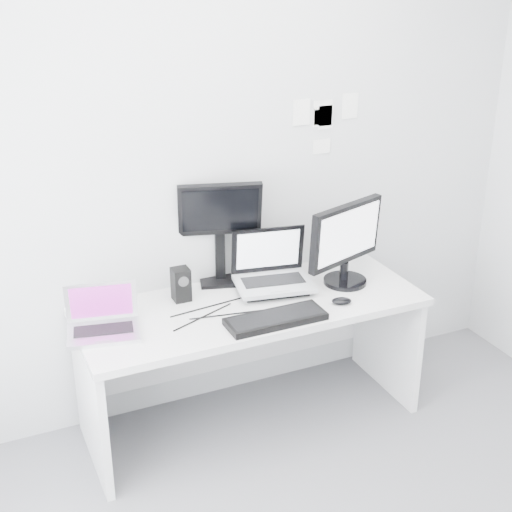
# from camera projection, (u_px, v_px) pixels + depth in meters

# --- Properties ---
(back_wall) EXTENTS (3.60, 0.00, 3.60)m
(back_wall) POSITION_uv_depth(u_px,v_px,m) (224.00, 170.00, 3.78)
(back_wall) COLOR silver
(back_wall) RESTS_ON ground
(desk) EXTENTS (1.80, 0.70, 0.73)m
(desk) POSITION_uv_depth(u_px,v_px,m) (251.00, 363.00, 3.87)
(desk) COLOR silver
(desk) RESTS_ON ground
(macbook) EXTENTS (0.38, 0.32, 0.26)m
(macbook) POSITION_uv_depth(u_px,v_px,m) (102.00, 311.00, 3.37)
(macbook) COLOR silver
(macbook) RESTS_ON desk
(speaker) EXTENTS (0.10, 0.10, 0.18)m
(speaker) POSITION_uv_depth(u_px,v_px,m) (181.00, 284.00, 3.73)
(speaker) COLOR black
(speaker) RESTS_ON desk
(dell_laptop) EXTENTS (0.45, 0.38, 0.33)m
(dell_laptop) POSITION_uv_depth(u_px,v_px,m) (274.00, 263.00, 3.79)
(dell_laptop) COLOR #AEB1B6
(dell_laptop) RESTS_ON desk
(rear_monitor) EXTENTS (0.47, 0.27, 0.60)m
(rear_monitor) POSITION_uv_depth(u_px,v_px,m) (220.00, 232.00, 3.84)
(rear_monitor) COLOR black
(rear_monitor) RESTS_ON desk
(samsung_monitor) EXTENTS (0.57, 0.39, 0.47)m
(samsung_monitor) POSITION_uv_depth(u_px,v_px,m) (347.00, 243.00, 3.86)
(samsung_monitor) COLOR black
(samsung_monitor) RESTS_ON desk
(keyboard) EXTENTS (0.50, 0.18, 0.03)m
(keyboard) POSITION_uv_depth(u_px,v_px,m) (276.00, 319.00, 3.53)
(keyboard) COLOR black
(keyboard) RESTS_ON desk
(mouse) EXTENTS (0.12, 0.10, 0.03)m
(mouse) POSITION_uv_depth(u_px,v_px,m) (342.00, 301.00, 3.71)
(mouse) COLOR black
(mouse) RESTS_ON desk
(wall_note_0) EXTENTS (0.10, 0.00, 0.14)m
(wall_note_0) POSITION_uv_depth(u_px,v_px,m) (301.00, 112.00, 3.84)
(wall_note_0) COLOR white
(wall_note_0) RESTS_ON back_wall
(wall_note_1) EXTENTS (0.09, 0.00, 0.13)m
(wall_note_1) POSITION_uv_depth(u_px,v_px,m) (326.00, 117.00, 3.91)
(wall_note_1) COLOR white
(wall_note_1) RESTS_ON back_wall
(wall_note_2) EXTENTS (0.10, 0.00, 0.14)m
(wall_note_2) POSITION_uv_depth(u_px,v_px,m) (350.00, 106.00, 3.95)
(wall_note_2) COLOR white
(wall_note_2) RESTS_ON back_wall
(wall_note_3) EXTENTS (0.11, 0.00, 0.08)m
(wall_note_3) POSITION_uv_depth(u_px,v_px,m) (321.00, 146.00, 3.97)
(wall_note_3) COLOR white
(wall_note_3) RESTS_ON back_wall
(wall_note_4) EXTENTS (0.12, 0.00, 0.14)m
(wall_note_4) POSITION_uv_depth(u_px,v_px,m) (323.00, 113.00, 3.89)
(wall_note_4) COLOR white
(wall_note_4) RESTS_ON back_wall
(wall_note_5) EXTENTS (0.09, 0.00, 0.08)m
(wall_note_5) POSITION_uv_depth(u_px,v_px,m) (321.00, 117.00, 3.90)
(wall_note_5) COLOR white
(wall_note_5) RESTS_ON back_wall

